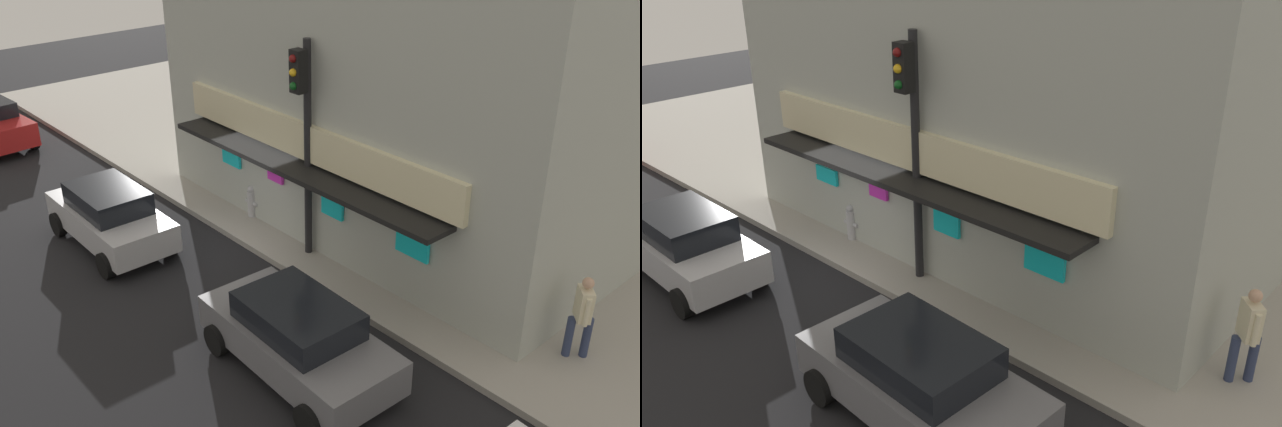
# 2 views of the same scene
# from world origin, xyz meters

# --- Properties ---
(ground_plane) EXTENTS (50.82, 50.82, 0.00)m
(ground_plane) POSITION_xyz_m (0.00, 0.00, 0.00)
(ground_plane) COLOR black
(sidewalk) EXTENTS (33.88, 11.00, 0.16)m
(sidewalk) POSITION_xyz_m (0.00, 5.50, 0.08)
(sidewalk) COLOR #A39E93
(sidewalk) RESTS_ON ground_plane
(corner_building) EXTENTS (12.19, 10.63, 7.10)m
(corner_building) POSITION_xyz_m (1.55, 5.93, 3.71)
(corner_building) COLOR #ADB2A8
(corner_building) RESTS_ON sidewalk
(traffic_light) EXTENTS (0.32, 0.58, 5.26)m
(traffic_light) POSITION_xyz_m (1.70, 0.81, 3.52)
(traffic_light) COLOR black
(traffic_light) RESTS_ON sidewalk
(fire_hydrant) EXTENTS (0.46, 0.22, 0.89)m
(fire_hydrant) POSITION_xyz_m (-0.80, 1.05, 0.60)
(fire_hydrant) COLOR #B2B2B7
(fire_hydrant) RESTS_ON sidewalk
(trash_can) EXTENTS (0.47, 0.47, 0.91)m
(trash_can) POSITION_xyz_m (0.47, 2.28, 0.62)
(trash_can) COLOR #2D2D2D
(trash_can) RESTS_ON sidewalk
(pedestrian) EXTENTS (0.47, 0.48, 1.77)m
(pedestrian) POSITION_xyz_m (8.25, 2.09, 1.14)
(pedestrian) COLOR navy
(pedestrian) RESTS_ON sidewalk
(potted_plant_by_doorway) EXTENTS (0.78, 0.78, 1.14)m
(potted_plant_by_doorway) POSITION_xyz_m (2.31, 2.34, 0.83)
(potted_plant_by_doorway) COLOR gray
(potted_plant_by_doorway) RESTS_ON sidewalk
(potted_plant_by_window) EXTENTS (0.75, 0.75, 1.11)m
(potted_plant_by_window) POSITION_xyz_m (4.70, 1.91, 0.82)
(potted_plant_by_window) COLOR brown
(potted_plant_by_window) RESTS_ON sidewalk
(parked_car_grey) EXTENTS (4.27, 2.19, 1.55)m
(parked_car_grey) POSITION_xyz_m (4.85, -2.10, 0.80)
(parked_car_grey) COLOR slate
(parked_car_grey) RESTS_ON ground_plane
(parked_car_silver) EXTENTS (3.99, 2.00, 1.58)m
(parked_car_silver) POSITION_xyz_m (-2.15, -2.37, 0.81)
(parked_car_silver) COLOR #B7B7BC
(parked_car_silver) RESTS_ON ground_plane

